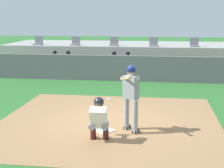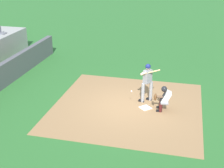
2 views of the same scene
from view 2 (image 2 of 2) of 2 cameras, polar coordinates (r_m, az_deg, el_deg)
name	(u,v)px [view 2 (image 2 of 2)]	position (r m, az deg, el deg)	size (l,w,h in m)	color
ground_plane	(127,106)	(13.94, 2.80, -4.05)	(80.00, 80.00, 0.00)	#2D6B2D
dirt_infield	(127,106)	(13.93, 2.81, -4.03)	(6.40, 6.40, 0.01)	#9E754C
home_plate	(145,108)	(13.82, 6.07, -4.30)	(0.44, 0.44, 0.02)	white
batter_at_plate	(147,80)	(14.03, 6.41, 0.67)	(0.55, 0.90, 1.80)	#99999E
catcher_crouched	(163,98)	(13.48, 9.32, -2.45)	(0.50, 1.76, 1.13)	gray
stadium_seat_5	(1,32)	(21.66, -19.53, 8.89)	(0.46, 0.46, 0.48)	slate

